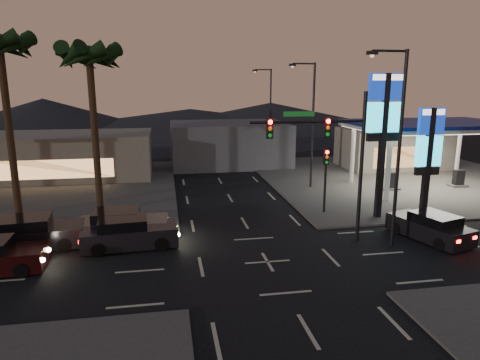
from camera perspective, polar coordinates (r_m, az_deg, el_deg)
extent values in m
plane|color=black|center=(20.96, 3.68, -10.84)|extent=(140.00, 140.00, 0.00)
cube|color=#47443F|center=(41.17, 20.35, 0.23)|extent=(24.00, 24.00, 0.12)
cube|color=#47443F|center=(37.42, -27.38, -1.60)|extent=(24.00, 24.00, 0.12)
cylinder|color=silver|center=(32.30, 19.17, 1.51)|extent=(0.36, 0.36, 5.00)
cylinder|color=silver|center=(37.57, 14.78, 3.27)|extent=(0.36, 0.36, 5.00)
cylinder|color=silver|center=(42.70, 27.10, 3.38)|extent=(0.36, 0.36, 5.00)
cube|color=silver|center=(37.08, 24.05, 6.69)|extent=(12.00, 8.00, 0.50)
cube|color=white|center=(37.11, 24.01, 6.23)|extent=(11.60, 7.60, 0.06)
cube|color=navy|center=(37.07, 24.07, 6.92)|extent=(12.20, 8.20, 0.25)
cube|color=black|center=(36.16, 19.48, -0.14)|extent=(0.80, 0.50, 1.40)
cube|color=black|center=(39.43, 27.11, 0.20)|extent=(0.80, 0.50, 1.40)
cube|color=#726B5B|center=(46.10, 19.60, 4.00)|extent=(10.00, 6.00, 4.00)
cube|color=black|center=(27.76, 18.41, 4.04)|extent=(0.35, 0.35, 9.00)
cube|color=navy|center=(27.49, 18.95, 11.68)|extent=(2.20, 0.30, 1.60)
cube|color=white|center=(27.50, 19.04, 12.82)|extent=(1.98, 0.32, 0.35)
cube|color=#1ADBFF|center=(27.56, 18.69, 7.94)|extent=(2.20, 0.30, 1.80)
cube|color=black|center=(27.67, 18.51, 5.47)|extent=(2.09, 0.28, 0.50)
cube|color=black|center=(28.35, 23.68, 1.73)|extent=(0.35, 0.35, 7.00)
cube|color=navy|center=(28.02, 24.17, 7.16)|extent=(1.60, 0.30, 1.60)
cube|color=white|center=(27.98, 24.27, 8.28)|extent=(1.44, 0.32, 0.35)
cube|color=#1ADBFF|center=(28.21, 23.84, 3.53)|extent=(1.60, 0.30, 1.80)
cube|color=black|center=(28.40, 23.62, 1.14)|extent=(1.52, 0.28, 0.50)
cylinder|color=black|center=(23.41, 15.86, 1.46)|extent=(0.20, 0.20, 8.00)
cylinder|color=black|center=(21.93, 9.10, 7.66)|extent=(6.00, 0.14, 0.14)
cube|color=#0C3F14|center=(21.75, 7.88, 8.72)|extent=(1.60, 0.05, 0.25)
cube|color=black|center=(22.30, 11.53, 6.87)|extent=(0.32, 0.25, 1.00)
sphere|color=#FF0C07|center=(22.14, 11.71, 7.68)|extent=(0.22, 0.22, 0.22)
sphere|color=orange|center=(22.17, 11.67, 6.83)|extent=(0.20, 0.20, 0.20)
sphere|color=#0CB226|center=(22.20, 11.63, 5.99)|extent=(0.20, 0.20, 0.20)
cube|color=black|center=(21.40, 3.97, 6.86)|extent=(0.32, 0.25, 1.00)
sphere|color=#FF0C07|center=(21.22, 4.08, 7.71)|extent=(0.22, 0.22, 0.22)
sphere|color=orange|center=(21.25, 4.06, 6.82)|extent=(0.20, 0.20, 0.20)
sphere|color=#0CB226|center=(21.29, 4.05, 5.94)|extent=(0.20, 0.20, 0.20)
cylinder|color=black|center=(28.31, 11.27, -0.56)|extent=(0.16, 0.16, 4.00)
cube|color=black|center=(27.96, 11.43, 3.04)|extent=(0.32, 0.25, 1.00)
sphere|color=#FF0C07|center=(27.77, 11.57, 3.65)|extent=(0.22, 0.22, 0.22)
sphere|color=orange|center=(27.82, 11.54, 2.98)|extent=(0.20, 0.20, 0.20)
sphere|color=#0CB226|center=(27.88, 11.51, 2.32)|extent=(0.20, 0.20, 0.20)
cylinder|color=black|center=(23.08, 20.44, 3.52)|extent=(0.18, 0.18, 10.00)
cylinder|color=black|center=(22.45, 19.37, 15.93)|extent=(1.80, 0.12, 0.12)
cube|color=black|center=(22.03, 17.22, 15.89)|extent=(0.50, 0.25, 0.18)
sphere|color=#FFCC8C|center=(22.02, 17.20, 15.58)|extent=(0.20, 0.20, 0.20)
cylinder|color=black|center=(34.83, 9.66, 6.95)|extent=(0.18, 0.18, 10.00)
cylinder|color=black|center=(34.41, 8.51, 15.10)|extent=(1.80, 0.12, 0.12)
cube|color=black|center=(34.14, 7.02, 14.99)|extent=(0.50, 0.25, 0.18)
sphere|color=#FFCC8C|center=(34.13, 7.01, 14.79)|extent=(0.20, 0.20, 0.20)
cylinder|color=black|center=(48.20, 4.07, 8.63)|extent=(0.18, 0.18, 10.00)
cylinder|color=black|center=(47.91, 3.09, 14.48)|extent=(1.80, 0.12, 0.12)
cube|color=black|center=(47.71, 2.00, 14.38)|extent=(0.50, 0.25, 0.18)
sphere|color=#FFCC8C|center=(47.71, 2.00, 14.23)|extent=(0.20, 0.20, 0.20)
cylinder|color=black|center=(28.69, -18.76, 5.48)|extent=(0.44, 0.44, 10.20)
sphere|color=black|center=(28.57, -19.50, 15.67)|extent=(0.90, 0.90, 0.90)
cone|color=black|center=(28.38, -16.78, 15.27)|extent=(0.90, 2.74, 1.91)
cone|color=black|center=(29.33, -17.33, 15.13)|extent=(2.57, 2.57, 1.91)
cone|color=black|center=(29.83, -19.05, 14.97)|extent=(2.74, 0.90, 1.91)
cone|color=black|center=(29.61, -20.98, 14.85)|extent=(2.57, 2.57, 1.91)
cone|color=black|center=(28.78, -22.10, 14.85)|extent=(0.90, 2.74, 1.91)
cone|color=black|center=(27.80, -21.70, 14.99)|extent=(2.57, 2.57, 1.91)
cone|color=black|center=(27.27, -19.90, 15.19)|extent=(2.74, 0.90, 1.91)
cone|color=black|center=(27.51, -17.81, 15.30)|extent=(2.57, 2.57, 1.91)
cylinder|color=black|center=(29.83, -28.36, 5.47)|extent=(0.44, 0.44, 10.80)
cone|color=black|center=(29.38, -26.94, 15.54)|extent=(0.90, 2.74, 1.91)
cone|color=black|center=(30.37, -27.15, 15.38)|extent=(2.57, 2.57, 1.91)
cone|color=black|center=(31.00, -28.62, 15.15)|extent=(2.74, 0.90, 1.91)
cone|color=black|center=(28.61, -28.24, 15.52)|extent=(2.57, 2.57, 1.91)
cube|color=#726B5B|center=(42.21, -22.69, 3.01)|extent=(16.00, 8.00, 4.00)
cube|color=#4C4C51|center=(45.57, -1.51, 4.88)|extent=(12.00, 9.00, 4.40)
cone|color=black|center=(81.44, -24.65, 7.74)|extent=(40.00, 40.00, 6.00)
cone|color=black|center=(81.28, 4.10, 8.48)|extent=(50.00, 50.00, 5.00)
cone|color=black|center=(79.06, -6.63, 7.95)|extent=(60.00, 60.00, 4.00)
cube|color=black|center=(23.24, -14.46, -7.23)|extent=(4.97, 2.40, 0.99)
cube|color=black|center=(23.04, -15.37, -5.73)|extent=(2.55, 2.05, 0.71)
cylinder|color=black|center=(24.24, -10.78, -6.85)|extent=(0.72, 0.32, 0.70)
cylinder|color=black|center=(22.49, -10.46, -8.40)|extent=(0.72, 0.32, 0.70)
cylinder|color=black|center=(24.28, -18.09, -7.23)|extent=(0.72, 0.32, 0.70)
cylinder|color=black|center=(22.53, -18.36, -8.81)|extent=(0.72, 0.32, 0.70)
sphere|color=#FFF2BF|center=(23.93, -8.66, -6.19)|extent=(0.24, 0.24, 0.24)
sphere|color=#FFF2BF|center=(22.69, -8.32, -7.23)|extent=(0.24, 0.24, 0.24)
cube|color=#FF140A|center=(23.97, -20.30, -6.60)|extent=(0.11, 0.28, 0.15)
cube|color=#FF140A|center=(22.73, -20.62, -7.67)|extent=(0.11, 0.28, 0.15)
cylinder|color=black|center=(23.11, -26.02, -9.00)|extent=(0.67, 0.27, 0.66)
cylinder|color=black|center=(21.53, -27.10, -10.67)|extent=(0.67, 0.27, 0.66)
sphere|color=#FFF2BF|center=(22.57, -24.20, -8.48)|extent=(0.23, 0.23, 0.23)
sphere|color=#FFF2BF|center=(21.45, -24.86, -9.64)|extent=(0.23, 0.23, 0.23)
cube|color=#555658|center=(24.59, -15.30, -6.16)|extent=(4.93, 2.25, 0.99)
cube|color=black|center=(24.44, -16.16, -4.71)|extent=(2.50, 1.98, 0.72)
cylinder|color=black|center=(25.39, -11.52, -5.97)|extent=(0.72, 0.30, 0.70)
cylinder|color=black|center=(23.62, -11.83, -7.41)|extent=(0.72, 0.30, 0.70)
cylinder|color=black|center=(25.81, -18.40, -6.07)|extent=(0.72, 0.30, 0.70)
cylinder|color=black|center=(24.08, -19.22, -7.48)|extent=(0.72, 0.30, 0.70)
sphere|color=#FFF2BF|center=(24.97, -9.58, -5.41)|extent=(0.24, 0.24, 0.24)
sphere|color=#FFF2BF|center=(23.72, -9.69, -6.39)|extent=(0.24, 0.24, 0.24)
cube|color=#FF140A|center=(25.62, -20.51, -5.38)|extent=(0.10, 0.28, 0.15)
cube|color=#FF140A|center=(24.40, -21.20, -6.33)|extent=(0.10, 0.28, 0.15)
cube|color=black|center=(24.79, -25.90, -6.81)|extent=(5.23, 2.66, 1.03)
cube|color=black|center=(24.65, -26.84, -5.33)|extent=(2.71, 2.21, 0.74)
cylinder|color=black|center=(25.56, -21.95, -6.50)|extent=(0.76, 0.35, 0.73)
cylinder|color=black|center=(23.73, -22.38, -8.00)|extent=(0.76, 0.35, 0.73)
cylinder|color=black|center=(26.11, -28.99, -6.80)|extent=(0.76, 0.35, 0.73)
sphere|color=#FFF2BF|center=(25.09, -19.99, -5.86)|extent=(0.25, 0.25, 0.25)
sphere|color=#FFF2BF|center=(23.79, -20.18, -6.88)|extent=(0.25, 0.25, 0.25)
cube|color=black|center=(25.83, 23.88, -6.01)|extent=(3.12, 4.88, 0.93)
cube|color=black|center=(25.46, 24.54, -4.87)|extent=(2.32, 2.67, 0.67)
cylinder|color=black|center=(26.15, 20.18, -6.01)|extent=(0.42, 0.70, 0.66)
cylinder|color=black|center=(27.41, 22.71, -5.38)|extent=(0.42, 0.70, 0.66)
cylinder|color=black|center=(24.41, 25.11, -7.77)|extent=(0.42, 0.70, 0.66)
cylinder|color=black|center=(25.75, 27.55, -6.98)|extent=(0.42, 0.70, 0.66)
cube|color=#FF140A|center=(24.02, 27.11, -7.31)|extent=(0.27, 0.15, 0.14)
cube|color=#FF140A|center=(24.99, 28.81, -6.75)|extent=(0.27, 0.15, 0.14)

